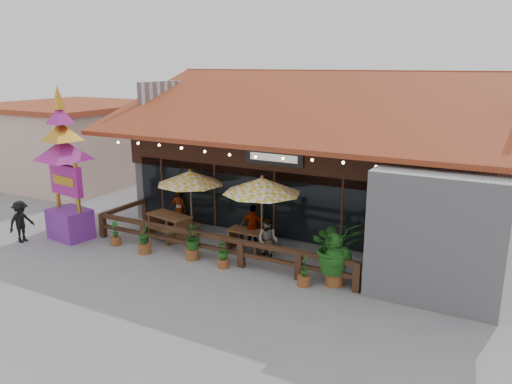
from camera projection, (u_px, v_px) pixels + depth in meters
The scene contains 19 objects.
ground at pixel (262, 264), 16.23m from camera, with size 100.00×100.00×0.00m, color gray.
restaurant_building at pixel (340, 164), 21.19m from camera, with size 15.50×14.73×6.09m.
patio_railing at pixel (200, 238), 16.89m from camera, with size 10.00×2.60×0.92m.
neighbor_building at pixel (74, 141), 27.71m from camera, with size 8.40×8.40×4.22m.
umbrella_left at pixel (190, 178), 18.11m from camera, with size 2.99×2.99×2.65m.
umbrella_right at pixel (262, 186), 16.33m from camera, with size 2.94×2.94×2.81m.
picnic_table_left at pixel (169, 222), 18.71m from camera, with size 2.04×1.86×0.85m.
picnic_table_right at pixel (248, 236), 17.44m from camera, with size 1.48×1.28×0.70m.
thai_sign_tower at pixel (64, 154), 17.89m from camera, with size 2.54×2.54×6.03m.
tropical_plant at pixel (336, 248), 14.45m from camera, with size 1.94×1.89×2.05m.
diner_a at pixel (179, 209), 19.57m from camera, with size 0.57×0.38×1.58m, color #381C12.
diner_b at pixel (268, 240), 16.28m from camera, with size 0.72×0.56×1.48m, color #381C12.
diner_c at pixel (253, 226), 17.59m from camera, with size 0.91×0.38×1.55m, color #381C12.
pedestrian at pixel (21, 222), 18.10m from camera, with size 1.00×0.57×1.55m, color black.
planter_a at pixel (115, 235), 17.88m from camera, with size 0.37×0.37×0.91m.
planter_b at pixel (144, 240), 17.07m from camera, with size 0.43×0.43×1.06m.
planter_c at pixel (192, 241), 16.52m from camera, with size 0.76×0.69×1.11m.
planter_d at pixel (223, 255), 15.88m from camera, with size 0.47×0.47×0.88m.
planter_e at pixel (304, 273), 14.59m from camera, with size 0.38×0.38×0.94m.
Camera 1 is at (7.00, -13.40, 6.36)m, focal length 35.00 mm.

